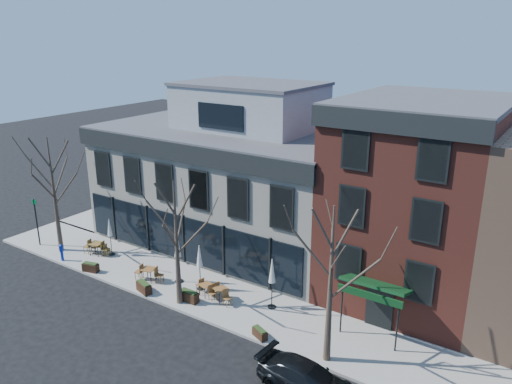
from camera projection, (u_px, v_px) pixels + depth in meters
The scene contains 24 objects.
ground at pixel (186, 265), 32.38m from camera, with size 120.00×120.00×0.00m, color black.
sidewalk_front at pixel (203, 292), 28.93m from camera, with size 33.50×4.70×0.15m, color gray.
sidewalk_side at pixel (134, 206), 43.05m from camera, with size 4.50×12.00×0.15m, color gray.
corner_building at pixel (232, 178), 34.89m from camera, with size 18.39×10.39×11.10m.
red_brick_building at pixel (418, 198), 27.70m from camera, with size 8.20×11.78×11.18m.
tree_corner at pixel (54, 193), 33.03m from camera, with size 3.93×3.98×7.92m.
tree_mid at pixel (177, 242), 26.53m from camera, with size 3.50×3.55×7.04m.
tree_right at pixel (331, 284), 21.70m from camera, with size 3.72×3.77×7.48m.
sign_pole at pixel (36, 219), 34.53m from camera, with size 0.50×0.10×3.40m.
parked_sedan at pixel (307, 379), 20.79m from camera, with size 1.82×4.49×1.30m, color black.
call_box at pixel (62, 252), 32.53m from camera, with size 0.24×0.23×1.17m.
cafe_set_0 at pixel (101, 249), 33.49m from camera, with size 1.57×0.70×0.81m.
cafe_set_1 at pixel (96, 247), 33.44m from camera, with size 1.97×0.98×1.01m.
cafe_set_2 at pixel (149, 273), 29.90m from camera, with size 1.92×0.91×0.99m.
cafe_set_3 at pixel (206, 288), 28.23m from camera, with size 1.72×0.87×0.88m.
cafe_set_4 at pixel (221, 293), 27.71m from camera, with size 1.79×1.02×0.92m.
umbrella_0 at pixel (110, 229), 33.02m from camera, with size 0.41×0.41×2.59m.
umbrella_2 at pixel (178, 248), 29.29m from camera, with size 0.50×0.50×3.12m.
umbrella_3 at pixel (199, 259), 28.50m from camera, with size 0.44×0.44×2.77m.
umbrella_4 at pixel (272, 273), 26.56m from camera, with size 0.46×0.46×2.89m.
planter_0 at pixel (91, 267), 31.14m from camera, with size 1.11×0.66×0.58m.
planter_1 at pixel (144, 287), 28.67m from camera, with size 1.19×0.73×0.62m.
planter_2 at pixel (189, 296), 27.70m from camera, with size 1.14×0.46×0.64m.
planter_3 at pixel (260, 333), 24.42m from camera, with size 0.96×0.67×0.50m.
Camera 1 is at (20.11, -21.84, 14.50)m, focal length 35.00 mm.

